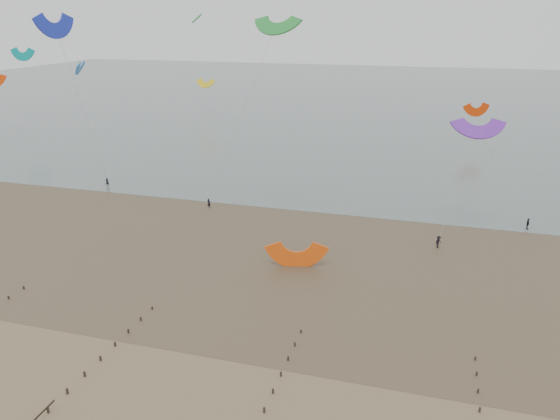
# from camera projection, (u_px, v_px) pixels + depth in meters

# --- Properties ---
(ground) EXTENTS (500.00, 500.00, 0.00)m
(ground) POSITION_uv_depth(u_px,v_px,m) (226.00, 396.00, 49.49)
(ground) COLOR brown
(ground) RESTS_ON ground
(sea_and_shore) EXTENTS (500.00, 665.00, 0.03)m
(sea_and_shore) POSITION_uv_depth(u_px,v_px,m) (285.00, 246.00, 81.67)
(sea_and_shore) COLOR #475654
(sea_and_shore) RESTS_ON ground
(kitesurfer_lead) EXTENTS (0.68, 0.49, 1.72)m
(kitesurfer_lead) POSITION_uv_depth(u_px,v_px,m) (209.00, 203.00, 97.55)
(kitesurfer_lead) COLOR black
(kitesurfer_lead) RESTS_ON ground
(grounded_kite) EXTENTS (8.31, 7.14, 3.95)m
(grounded_kite) POSITION_uv_depth(u_px,v_px,m) (296.00, 266.00, 74.94)
(grounded_kite) COLOR #FF5610
(grounded_kite) RESTS_ON ground
(kites_airborne) EXTENTS (249.34, 108.27, 38.30)m
(kites_airborne) POSITION_uv_depth(u_px,v_px,m) (290.00, 61.00, 125.19)
(kites_airborne) COLOR red
(kites_airborne) RESTS_ON ground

